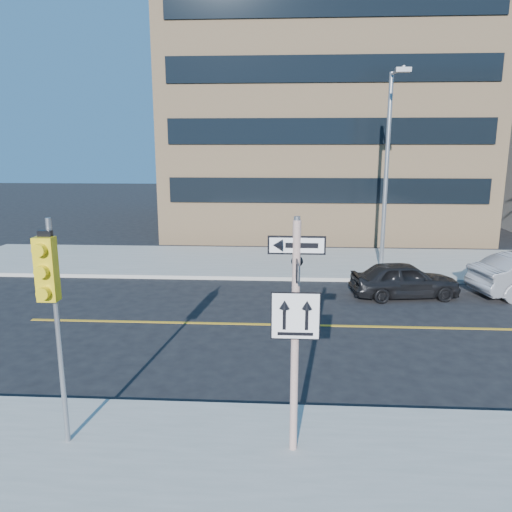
# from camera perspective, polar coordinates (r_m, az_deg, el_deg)

# --- Properties ---
(ground) EXTENTS (120.00, 120.00, 0.00)m
(ground) POSITION_cam_1_polar(r_m,az_deg,el_deg) (11.53, 4.05, -14.81)
(ground) COLOR black
(ground) RESTS_ON ground
(sign_pole) EXTENTS (0.92, 0.92, 4.06)m
(sign_pole) POSITION_cam_1_polar(r_m,az_deg,el_deg) (8.24, 4.51, -7.77)
(sign_pole) COLOR silver
(sign_pole) RESTS_ON near_sidewalk
(traffic_signal) EXTENTS (0.32, 0.45, 4.00)m
(traffic_signal) POSITION_cam_1_polar(r_m,az_deg,el_deg) (8.78, -22.53, -3.38)
(traffic_signal) COLOR gray
(traffic_signal) RESTS_ON near_sidewalk
(parked_car_a) EXTENTS (2.02, 3.95, 1.29)m
(parked_car_a) POSITION_cam_1_polar(r_m,az_deg,el_deg) (18.44, 16.60, -2.61)
(parked_car_a) COLOR black
(parked_car_a) RESTS_ON ground
(streetlight_a) EXTENTS (0.55, 2.25, 8.00)m
(streetlight_a) POSITION_cam_1_polar(r_m,az_deg,el_deg) (21.42, 14.87, 10.69)
(streetlight_a) COLOR gray
(streetlight_a) RESTS_ON far_sidewalk
(building_brick) EXTENTS (18.00, 18.00, 18.00)m
(building_brick) POSITION_cam_1_polar(r_m,az_deg,el_deg) (35.51, 7.22, 18.43)
(building_brick) COLOR tan
(building_brick) RESTS_ON ground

